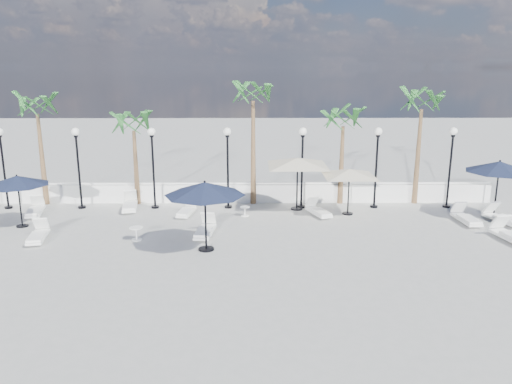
{
  "coord_description": "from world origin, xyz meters",
  "views": [
    {
      "loc": [
        1.12,
        -16.52,
        6.54
      ],
      "look_at": [
        1.3,
        3.61,
        1.5
      ],
      "focal_mm": 35.0,
      "sensor_mm": 36.0,
      "label": 1
    }
  ],
  "objects_px": {
    "lounger_3": "(38,235)",
    "lounger_8": "(504,218)",
    "lounger_2": "(186,210)",
    "lounger_5": "(205,230)",
    "lounger_1": "(35,210)",
    "lounger_0": "(130,205)",
    "parasol_cream_sq_b": "(350,169)",
    "parasol_navy_left": "(17,181)",
    "lounger_4": "(318,211)",
    "lounger_6": "(466,218)",
    "parasol_navy_mid": "(205,189)",
    "parasol_cream_sq_a": "(298,158)",
    "parasol_navy_right": "(499,167)"
  },
  "relations": [
    {
      "from": "lounger_4",
      "to": "parasol_navy_mid",
      "type": "bearing_deg",
      "value": -157.2
    },
    {
      "from": "lounger_3",
      "to": "parasol_cream_sq_a",
      "type": "distance_m",
      "value": 11.51
    },
    {
      "from": "lounger_0",
      "to": "parasol_navy_left",
      "type": "relative_size",
      "value": 0.79
    },
    {
      "from": "parasol_navy_right",
      "to": "parasol_cream_sq_a",
      "type": "bearing_deg",
      "value": 171.25
    },
    {
      "from": "parasol_cream_sq_b",
      "to": "lounger_2",
      "type": "bearing_deg",
      "value": -179.47
    },
    {
      "from": "parasol_navy_right",
      "to": "parasol_cream_sq_a",
      "type": "xyz_separation_m",
      "value": [
        -8.74,
        1.35,
        0.17
      ]
    },
    {
      "from": "lounger_8",
      "to": "lounger_2",
      "type": "bearing_deg",
      "value": 156.83
    },
    {
      "from": "lounger_5",
      "to": "parasol_navy_mid",
      "type": "distance_m",
      "value": 2.64
    },
    {
      "from": "lounger_2",
      "to": "lounger_5",
      "type": "height_order",
      "value": "lounger_5"
    },
    {
      "from": "parasol_navy_right",
      "to": "parasol_cream_sq_a",
      "type": "relative_size",
      "value": 0.54
    },
    {
      "from": "lounger_1",
      "to": "lounger_0",
      "type": "bearing_deg",
      "value": -2.39
    },
    {
      "from": "lounger_5",
      "to": "parasol_navy_left",
      "type": "height_order",
      "value": "parasol_navy_left"
    },
    {
      "from": "parasol_navy_right",
      "to": "parasol_navy_left",
      "type": "bearing_deg",
      "value": -176.72
    },
    {
      "from": "lounger_5",
      "to": "parasol_cream_sq_b",
      "type": "bearing_deg",
      "value": 30.72
    },
    {
      "from": "parasol_cream_sq_b",
      "to": "lounger_5",
      "type": "bearing_deg",
      "value": -154.93
    },
    {
      "from": "lounger_8",
      "to": "lounger_1",
      "type": "bearing_deg",
      "value": 158.38
    },
    {
      "from": "lounger_6",
      "to": "lounger_8",
      "type": "relative_size",
      "value": 0.94
    },
    {
      "from": "lounger_3",
      "to": "parasol_cream_sq_b",
      "type": "relative_size",
      "value": 0.41
    },
    {
      "from": "parasol_navy_right",
      "to": "lounger_3",
      "type": "bearing_deg",
      "value": -171.31
    },
    {
      "from": "lounger_6",
      "to": "parasol_cream_sq_b",
      "type": "height_order",
      "value": "parasol_cream_sq_b"
    },
    {
      "from": "lounger_4",
      "to": "lounger_6",
      "type": "xyz_separation_m",
      "value": [
        6.25,
        -1.18,
        0.02
      ]
    },
    {
      "from": "lounger_1",
      "to": "lounger_2",
      "type": "xyz_separation_m",
      "value": [
        6.91,
        -0.12,
        -0.02
      ]
    },
    {
      "from": "lounger_4",
      "to": "parasol_cream_sq_a",
      "type": "bearing_deg",
      "value": 112.12
    },
    {
      "from": "parasol_navy_right",
      "to": "parasol_cream_sq_a",
      "type": "distance_m",
      "value": 8.85
    },
    {
      "from": "lounger_5",
      "to": "lounger_1",
      "type": "bearing_deg",
      "value": 165.27
    },
    {
      "from": "lounger_8",
      "to": "parasol_navy_mid",
      "type": "height_order",
      "value": "parasol_navy_mid"
    },
    {
      "from": "lounger_3",
      "to": "parasol_cream_sq_a",
      "type": "xyz_separation_m",
      "value": [
        10.44,
        4.28,
        2.24
      ]
    },
    {
      "from": "lounger_1",
      "to": "parasol_cream_sq_a",
      "type": "height_order",
      "value": "parasol_cream_sq_a"
    },
    {
      "from": "lounger_0",
      "to": "parasol_navy_left",
      "type": "xyz_separation_m",
      "value": [
        -3.94,
        -2.55,
        1.74
      ]
    },
    {
      "from": "lounger_3",
      "to": "lounger_2",
      "type": "bearing_deg",
      "value": 21.76
    },
    {
      "from": "lounger_8",
      "to": "parasol_navy_mid",
      "type": "xyz_separation_m",
      "value": [
        -12.55,
        -3.12,
        2.07
      ]
    },
    {
      "from": "lounger_2",
      "to": "lounger_3",
      "type": "relative_size",
      "value": 0.95
    },
    {
      "from": "lounger_4",
      "to": "parasol_cream_sq_a",
      "type": "xyz_separation_m",
      "value": [
        -0.9,
        0.99,
        2.25
      ]
    },
    {
      "from": "lounger_0",
      "to": "lounger_8",
      "type": "bearing_deg",
      "value": -18.05
    },
    {
      "from": "lounger_1",
      "to": "lounger_4",
      "type": "xyz_separation_m",
      "value": [
        12.92,
        -0.22,
        -0.02
      ]
    },
    {
      "from": "lounger_3",
      "to": "lounger_8",
      "type": "xyz_separation_m",
      "value": [
        19.18,
        2.02,
        0.02
      ]
    },
    {
      "from": "parasol_navy_left",
      "to": "parasol_cream_sq_a",
      "type": "height_order",
      "value": "parasol_cream_sq_a"
    },
    {
      "from": "lounger_2",
      "to": "parasol_navy_left",
      "type": "distance_m",
      "value": 7.15
    },
    {
      "from": "lounger_8",
      "to": "parasol_navy_right",
      "type": "height_order",
      "value": "parasol_navy_right"
    },
    {
      "from": "lounger_4",
      "to": "parasol_navy_left",
      "type": "relative_size",
      "value": 0.7
    },
    {
      "from": "parasol_navy_left",
      "to": "parasol_cream_sq_b",
      "type": "bearing_deg",
      "value": 6.9
    },
    {
      "from": "parasol_navy_right",
      "to": "lounger_2",
      "type": "bearing_deg",
      "value": 178.11
    },
    {
      "from": "lounger_1",
      "to": "lounger_5",
      "type": "bearing_deg",
      "value": -33.63
    },
    {
      "from": "lounger_5",
      "to": "lounger_8",
      "type": "bearing_deg",
      "value": 12.34
    },
    {
      "from": "parasol_cream_sq_b",
      "to": "parasol_navy_left",
      "type": "bearing_deg",
      "value": -173.1
    },
    {
      "from": "lounger_1",
      "to": "lounger_4",
      "type": "relative_size",
      "value": 1.08
    },
    {
      "from": "lounger_0",
      "to": "lounger_5",
      "type": "relative_size",
      "value": 1.04
    },
    {
      "from": "lounger_8",
      "to": "parasol_navy_left",
      "type": "xyz_separation_m",
      "value": [
        -20.58,
        -0.27,
        1.74
      ]
    },
    {
      "from": "lounger_5",
      "to": "parasol_cream_sq_a",
      "type": "xyz_separation_m",
      "value": [
        3.99,
        3.75,
        2.23
      ]
    },
    {
      "from": "lounger_0",
      "to": "lounger_6",
      "type": "height_order",
      "value": "lounger_0"
    }
  ]
}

